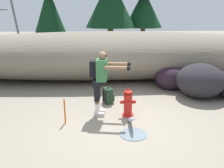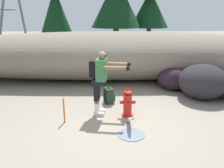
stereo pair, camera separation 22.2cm
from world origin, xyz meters
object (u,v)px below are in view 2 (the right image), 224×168
(utility_worker, at_px, (101,76))
(boulder_outlier, at_px, (217,81))
(survey_stake, at_px, (64,111))
(fire_hydrant, at_px, (128,104))
(boulder_small, at_px, (173,79))
(spare_backpack, at_px, (109,96))
(boulder_large, at_px, (203,81))

(utility_worker, bearing_deg, boulder_outlier, 33.85)
(utility_worker, relative_size, survey_stake, 2.70)
(fire_hydrant, relative_size, boulder_small, 0.70)
(spare_backpack, height_order, boulder_outlier, boulder_outlier)
(utility_worker, bearing_deg, fire_hydrant, -0.42)
(utility_worker, relative_size, boulder_large, 1.12)
(utility_worker, bearing_deg, spare_backpack, 84.35)
(spare_backpack, relative_size, survey_stake, 0.78)
(fire_hydrant, distance_m, survey_stake, 1.56)
(fire_hydrant, height_order, utility_worker, utility_worker)
(boulder_small, bearing_deg, survey_stake, -143.40)
(fire_hydrant, relative_size, survey_stake, 1.20)
(survey_stake, bearing_deg, spare_backpack, 49.45)
(spare_backpack, xyz_separation_m, survey_stake, (-1.07, -1.25, 0.08))
(boulder_outlier, bearing_deg, spare_backpack, -164.79)
(utility_worker, bearing_deg, boulder_large, 29.71)
(boulder_outlier, relative_size, survey_stake, 1.87)
(fire_hydrant, xyz_separation_m, spare_backpack, (-0.45, 0.91, -0.11))
(utility_worker, distance_m, survey_stake, 1.21)
(spare_backpack, height_order, survey_stake, survey_stake)
(fire_hydrant, xyz_separation_m, boulder_small, (1.70, 2.06, 0.04))
(spare_backpack, xyz_separation_m, boulder_small, (2.15, 1.14, 0.16))
(spare_backpack, relative_size, boulder_outlier, 0.42)
(boulder_large, xyz_separation_m, boulder_small, (-0.67, 0.78, -0.15))
(boulder_large, distance_m, boulder_small, 1.04)
(utility_worker, height_order, spare_backpack, utility_worker)
(boulder_small, height_order, boulder_outlier, boulder_small)
(fire_hydrant, distance_m, spare_backpack, 1.03)
(utility_worker, bearing_deg, survey_stake, -144.61)
(fire_hydrant, height_order, survey_stake, fire_hydrant)
(boulder_outlier, bearing_deg, fire_hydrant, -148.67)
(boulder_outlier, bearing_deg, boulder_large, -139.92)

